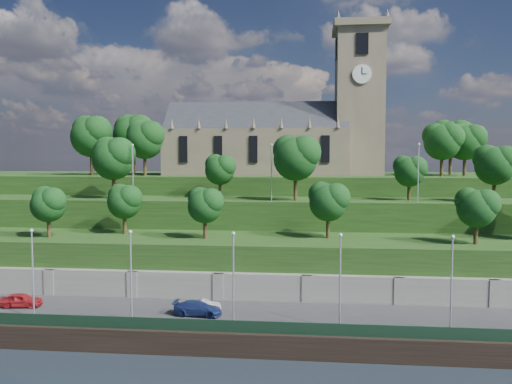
# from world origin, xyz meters

# --- Properties ---
(ground) EXTENTS (320.00, 320.00, 0.00)m
(ground) POSITION_xyz_m (0.00, 0.00, 0.00)
(ground) COLOR black
(ground) RESTS_ON ground
(promenade) EXTENTS (160.00, 12.00, 2.00)m
(promenade) POSITION_xyz_m (0.00, 6.00, 1.00)
(promenade) COLOR #2D2D30
(promenade) RESTS_ON ground
(quay_wall) EXTENTS (160.00, 0.50, 2.20)m
(quay_wall) POSITION_xyz_m (0.00, -0.05, 1.10)
(quay_wall) COLOR black
(quay_wall) RESTS_ON ground
(fence) EXTENTS (160.00, 0.10, 1.20)m
(fence) POSITION_xyz_m (0.00, 0.60, 2.60)
(fence) COLOR #15301F
(fence) RESTS_ON promenade
(retaining_wall) EXTENTS (160.00, 2.10, 5.00)m
(retaining_wall) POSITION_xyz_m (0.00, 11.97, 2.50)
(retaining_wall) COLOR slate
(retaining_wall) RESTS_ON ground
(embankment_lower) EXTENTS (160.00, 12.00, 8.00)m
(embankment_lower) POSITION_xyz_m (0.00, 18.00, 4.00)
(embankment_lower) COLOR #1B3A13
(embankment_lower) RESTS_ON ground
(embankment_upper) EXTENTS (160.00, 10.00, 12.00)m
(embankment_upper) POSITION_xyz_m (0.00, 29.00, 6.00)
(embankment_upper) COLOR #1B3A13
(embankment_upper) RESTS_ON ground
(hilltop) EXTENTS (160.00, 32.00, 15.00)m
(hilltop) POSITION_xyz_m (0.00, 50.00, 7.50)
(hilltop) COLOR #1B3A13
(hilltop) RESTS_ON ground
(church) EXTENTS (38.60, 12.35, 27.60)m
(church) POSITION_xyz_m (0.79, 45.98, 22.52)
(church) COLOR brown
(church) RESTS_ON hilltop
(trees_lower) EXTENTS (65.93, 8.80, 7.74)m
(trees_lower) POSITION_xyz_m (5.27, 18.25, 12.70)
(trees_lower) COLOR #312613
(trees_lower) RESTS_ON embankment_lower
(trees_upper) EXTENTS (60.30, 8.34, 9.33)m
(trees_upper) POSITION_xyz_m (0.64, 27.83, 17.74)
(trees_upper) COLOR #312613
(trees_upper) RESTS_ON embankment_upper
(trees_hilltop) EXTENTS (71.92, 16.54, 11.30)m
(trees_hilltop) POSITION_xyz_m (-4.60, 44.77, 21.88)
(trees_hilltop) COLOR #312613
(trees_hilltop) RESTS_ON hilltop
(lamp_posts_promenade) EXTENTS (60.36, 0.36, 9.09)m
(lamp_posts_promenade) POSITION_xyz_m (-2.00, 2.50, 7.17)
(lamp_posts_promenade) COLOR #B2B2B7
(lamp_posts_promenade) RESTS_ON promenade
(lamp_posts_upper) EXTENTS (40.36, 0.36, 8.04)m
(lamp_posts_upper) POSITION_xyz_m (0.00, 26.00, 16.63)
(lamp_posts_upper) COLOR #B2B2B7
(lamp_posts_upper) RESTS_ON embankment_upper
(car_left) EXTENTS (4.52, 2.23, 1.48)m
(car_left) POSITION_xyz_m (-25.66, 6.37, 2.74)
(car_left) COLOR maroon
(car_left) RESTS_ON promenade
(car_middle) EXTENTS (3.63, 1.88, 1.14)m
(car_middle) POSITION_xyz_m (-5.72, 6.95, 2.57)
(car_middle) COLOR #A4A3A8
(car_middle) RESTS_ON promenade
(car_right) EXTENTS (5.12, 2.42, 1.44)m
(car_right) POSITION_xyz_m (-6.09, 5.39, 2.72)
(car_right) COLOR navy
(car_right) RESTS_ON promenade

